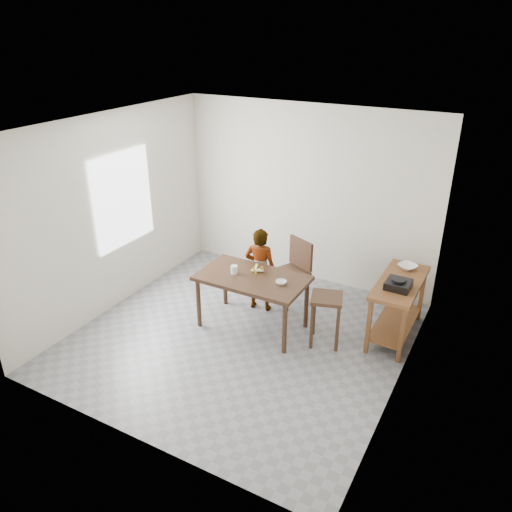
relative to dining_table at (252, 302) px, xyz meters
The scene contains 17 objects.
floor 0.50m from the dining_table, 90.00° to the right, with size 4.00×4.00×0.04m, color slate.
ceiling 2.36m from the dining_table, 90.00° to the right, with size 4.00×4.00×0.04m, color white.
wall_back 1.98m from the dining_table, 90.00° to the left, with size 4.00×0.04×2.70m, color beige.
wall_front 2.52m from the dining_table, 90.00° to the right, with size 4.00×0.04×2.70m, color beige.
wall_left 2.26m from the dining_table, behind, with size 0.04×4.00×2.70m, color beige.
wall_right 2.26m from the dining_table, ahead, with size 0.04×4.00×2.70m, color beige.
window_pane 2.27m from the dining_table, behind, with size 0.02×1.10×1.30m, color white.
dining_table is the anchor object (origin of this frame).
prep_counter 1.86m from the dining_table, 22.15° to the left, with size 0.50×1.20×0.80m, color brown, non-canonical shape.
child 0.54m from the dining_table, 106.11° to the left, with size 0.44×0.29×1.22m, color silver.
dining_chair 0.84m from the dining_table, 79.65° to the left, with size 0.45×0.45×0.94m, color #382316, non-canonical shape.
stool 0.99m from the dining_table, ahead, with size 0.38×0.38×0.67m, color #382316, non-canonical shape.
glass_tumbler 0.50m from the dining_table, behind, with size 0.09×0.09×0.11m, color white.
small_bowl 0.57m from the dining_table, ahead, with size 0.14×0.14×0.04m, color white.
banana 0.43m from the dining_table, 90.34° to the left, with size 0.18×0.13×0.06m, color #EDD457, non-canonical shape.
serving_bowl 2.07m from the dining_table, 32.29° to the left, with size 0.23×0.23×0.06m, color white.
gas_burner 1.87m from the dining_table, 15.98° to the left, with size 0.29×0.29×0.10m, color black.
Camera 1 is at (2.77, -4.66, 3.72)m, focal length 35.00 mm.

